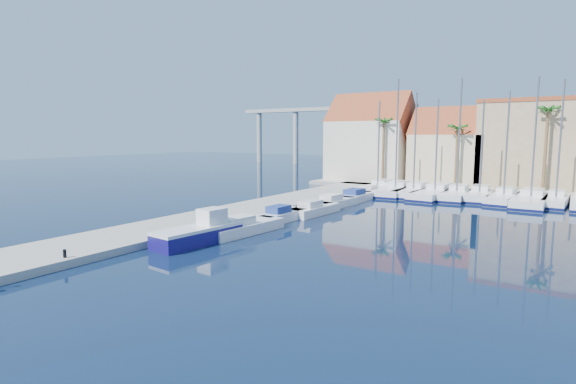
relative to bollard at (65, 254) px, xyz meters
name	(u,v)px	position (x,y,z in m)	size (l,w,h in m)	color
ground	(211,264)	(6.60, 4.93, -0.74)	(260.00, 260.00, 0.00)	black
quay_west	(239,212)	(-2.40, 18.43, -0.49)	(6.00, 77.00, 0.50)	gray
shore_north	(512,189)	(16.60, 52.93, -0.49)	(54.00, 16.00, 0.50)	gray
bollard	(65,254)	(0.00, 0.00, 0.00)	(0.19, 0.19, 0.48)	black
fishing_boat	(200,232)	(2.52, 8.27, 0.02)	(2.78, 6.73, 2.29)	#15105E
motorboat_west_0	(243,227)	(3.03, 12.33, -0.23)	(2.83, 7.19, 1.40)	white
motorboat_west_1	(282,215)	(2.66, 18.18, -0.23)	(2.07, 5.99, 1.40)	white
motorboat_west_2	(314,209)	(3.41, 22.40, -0.23)	(2.38, 6.49, 1.40)	white
motorboat_west_3	(334,202)	(3.00, 27.36, -0.23)	(2.59, 6.63, 1.40)	white
motorboat_west_4	(357,196)	(2.91, 33.14, -0.23)	(2.47, 7.30, 1.40)	white
motorboat_west_5	(371,192)	(2.86, 37.55, -0.23)	(1.81, 5.26, 1.40)	white
motorboat_west_6	(390,188)	(3.44, 42.32, -0.23)	(1.93, 5.72, 1.40)	white
sailboat_0	(379,188)	(2.34, 41.43, -0.16)	(2.91, 9.92, 11.74)	white
sailboat_1	(397,190)	(4.87, 40.91, -0.15)	(3.94, 11.49, 14.27)	white
sailboat_2	(415,191)	(7.22, 40.89, -0.16)	(2.83, 10.27, 12.48)	white
sailboat_3	(437,193)	(9.88, 40.86, -0.19)	(3.90, 12.16, 11.61)	white
sailboat_4	(457,194)	(12.28, 40.86, -0.14)	(2.94, 9.92, 13.84)	white
sailboat_5	(480,195)	(14.60, 41.62, -0.16)	(3.30, 9.71, 11.36)	white
sailboat_6	(505,197)	(17.35, 40.80, -0.15)	(3.11, 9.45, 12.15)	white
sailboat_7	(531,199)	(19.98, 40.71, -0.17)	(3.15, 11.90, 13.46)	white
sailboat_8	(556,200)	(22.27, 41.20, -0.11)	(2.50, 8.25, 13.09)	white
building_0	(371,141)	(-3.40, 51.93, 5.78)	(12.30, 9.00, 13.50)	beige
building_1	(450,150)	(8.60, 51.93, 4.56)	(10.30, 8.00, 11.00)	beige
building_2	(540,144)	(19.60, 52.93, 5.52)	(14.20, 10.20, 11.50)	tan
palm_0	(384,123)	(0.60, 46.93, 8.34)	(2.60, 2.60, 10.15)	brown
palm_1	(458,130)	(10.60, 46.93, 7.39)	(2.60, 2.60, 9.15)	brown
palm_2	(548,113)	(20.60, 46.93, 9.28)	(2.60, 2.60, 11.15)	brown
viaduct	(319,124)	(-32.47, 86.93, 9.51)	(48.00, 2.20, 14.45)	#9E9E99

